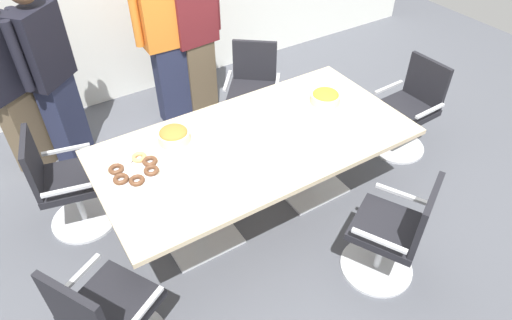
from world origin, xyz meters
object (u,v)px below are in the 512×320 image
conference_table (256,153)px  person_standing_0 (9,85)px  office_chair_3 (253,94)px  person_standing_3 (195,35)px  napkin_pile (248,122)px  office_chair_2 (408,112)px  snack_bowl_chips_orange (325,97)px  office_chair_1 (393,236)px  office_chair_0 (108,318)px  donut_platter (134,169)px  snack_bowl_pretzels (174,135)px  person_standing_2 (166,38)px  person_standing_1 (50,73)px  office_chair_4 (66,187)px

conference_table → person_standing_0: size_ratio=1.42×
office_chair_3 → person_standing_3: size_ratio=0.53×
napkin_pile → conference_table: bearing=-103.9°
office_chair_2 → snack_bowl_chips_orange: size_ratio=3.64×
office_chair_1 → person_standing_0: 3.31m
office_chair_0 → office_chair_2: same height
office_chair_1 → donut_platter: bearing=110.9°
person_standing_0 → snack_bowl_pretzels: 1.58m
person_standing_3 → donut_platter: size_ratio=4.91×
office_chair_3 → donut_platter: 1.79m
person_standing_2 → office_chair_2: bearing=137.1°
person_standing_0 → donut_platter: bearing=76.8°
office_chair_0 → snack_bowl_pretzels: bearing=106.7°
person_standing_2 → person_standing_3: 0.30m
person_standing_2 → napkin_pile: size_ratio=9.62×
conference_table → office_chair_0: 1.56m
napkin_pile → person_standing_1: bearing=130.0°
person_standing_0 → napkin_pile: (1.50, -1.40, -0.10)m
person_standing_3 → snack_bowl_chips_orange: size_ratio=6.90×
snack_bowl_chips_orange → napkin_pile: snack_bowl_chips_orange is taller
conference_table → office_chair_4: (-1.35, 0.66, -0.22)m
person_standing_1 → snack_bowl_chips_orange: size_ratio=6.94×
office_chair_3 → snack_bowl_chips_orange: size_ratio=3.64×
office_chair_1 → office_chair_4: same height
office_chair_4 → person_standing_3: person_standing_3 is taller
snack_bowl_pretzels → snack_bowl_chips_orange: bearing=-8.3°
office_chair_3 → donut_platter: size_ratio=2.59×
office_chair_4 → person_standing_2: bearing=138.2°
conference_table → office_chair_1: size_ratio=2.64×
office_chair_2 → conference_table: bearing=86.3°
person_standing_3 → napkin_pile: (-0.24, -1.41, -0.12)m
conference_table → office_chair_0: size_ratio=2.64×
snack_bowl_pretzels → donut_platter: snack_bowl_pretzels is taller
office_chair_3 → snack_bowl_chips_orange: (0.17, -0.89, 0.40)m
office_chair_0 → person_standing_1: size_ratio=0.52×
snack_bowl_chips_orange → snack_bowl_pretzels: bearing=171.7°
snack_bowl_pretzels → office_chair_4: bearing=157.4°
office_chair_2 → person_standing_2: bearing=43.5°
person_standing_2 → napkin_pile: 1.43m
person_standing_0 → office_chair_4: bearing=62.6°
napkin_pile → office_chair_2: bearing=-8.2°
person_standing_0 → person_standing_1: bearing=143.1°
office_chair_2 → donut_platter: (-2.61, 0.19, 0.36)m
office_chair_1 → office_chair_0: bearing=138.9°
office_chair_1 → person_standing_3: 2.72m
office_chair_2 → person_standing_1: person_standing_1 is taller
person_standing_1 → office_chair_2: bearing=108.4°
conference_table → office_chair_2: office_chair_2 is taller
snack_bowl_pretzels → snack_bowl_chips_orange: size_ratio=0.97×
office_chair_0 → person_standing_0: size_ratio=0.54×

